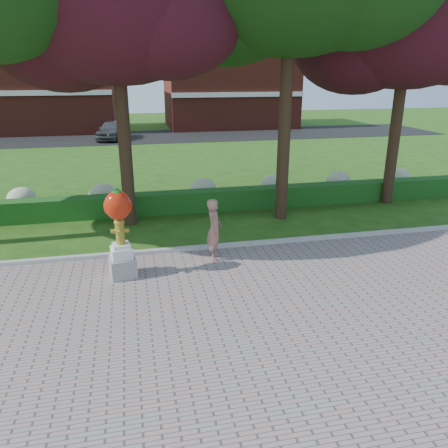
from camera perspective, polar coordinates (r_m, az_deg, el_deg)
The scene contains 12 objects.
ground at distance 10.73m, azimuth -0.79°, elevation -9.58°, with size 100.00×100.00×0.00m, color #214B12.
walkway at distance 7.57m, azimuth 5.78°, elevation -23.88°, with size 40.00×14.00×0.04m, color gray.
curb at distance 13.36m, azimuth -3.34°, elevation -3.18°, with size 40.00×0.18×0.15m, color #ADADA5.
lawn_hedge at distance 17.00m, azimuth -5.48°, elevation 2.91°, with size 24.00×0.70×0.80m, color #184F16.
hydrangea_row at distance 17.99m, azimuth -4.07°, elevation 4.36°, with size 20.10×1.10×0.99m.
street at distance 37.61m, azimuth -9.43°, elevation 11.20°, with size 50.00×8.00×0.02m, color black.
building_left at distance 44.01m, azimuth -23.78°, elevation 15.61°, with size 14.00×8.00×7.00m, color maroon.
building_right at distance 44.36m, azimuth 0.69°, elevation 16.80°, with size 12.00×8.00×6.40m, color maroon.
tree_far_right at distance 18.90m, azimuth 22.66°, elevation 23.41°, with size 7.88×6.72×10.21m.
hydrant_sculpture at distance 11.50m, azimuth -13.44°, elevation -0.90°, with size 0.75×0.75×2.41m.
woman at distance 12.40m, azimuth -1.28°, elevation -0.70°, with size 0.65×0.43×1.79m, color #A16B5C.
parked_car at distance 36.48m, azimuth -14.39°, elevation 11.83°, with size 1.79×4.44×1.51m, color #45474D.
Camera 1 is at (-1.84, -9.21, 5.19)m, focal length 35.00 mm.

